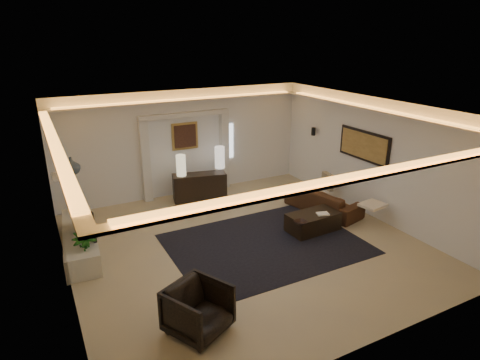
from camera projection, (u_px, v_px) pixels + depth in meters
name	position (u px, v px, depth m)	size (l,w,h in m)	color
floor	(245.00, 244.00, 8.81)	(7.00, 7.00, 0.00)	tan
ceiling	(245.00, 110.00, 7.84)	(7.00, 7.00, 0.00)	white
wall_back	(185.00, 143.00, 11.25)	(7.00, 7.00, 0.00)	white
wall_front	(370.00, 260.00, 5.41)	(7.00, 7.00, 0.00)	white
wall_left	(60.00, 214.00, 6.80)	(7.00, 7.00, 0.00)	white
wall_right	(373.00, 158.00, 9.85)	(7.00, 7.00, 0.00)	white
cove_soffit	(245.00, 124.00, 7.93)	(7.00, 7.00, 0.04)	silver
daylight_slit	(229.00, 141.00, 11.85)	(0.25, 0.03, 1.00)	white
area_rug	(265.00, 244.00, 8.82)	(4.00, 3.00, 0.01)	black
pilaster_left	(146.00, 162.00, 10.78)	(0.22, 0.20, 2.20)	silver
pilaster_right	(224.00, 151.00, 11.78)	(0.22, 0.20, 2.20)	silver
alcove_header	(185.00, 115.00, 10.90)	(2.52, 0.20, 0.12)	silver
painting_frame	(185.00, 136.00, 11.16)	(0.74, 0.04, 0.74)	tan
painting_canvas	(185.00, 136.00, 11.14)	(0.62, 0.02, 0.62)	#4C2D1E
art_panel_frame	(364.00, 146.00, 10.01)	(0.04, 1.64, 0.74)	black
art_panel_gold	(363.00, 146.00, 10.00)	(0.02, 1.50, 0.62)	tan
wall_sconce	(313.00, 131.00, 11.56)	(0.12, 0.12, 0.22)	black
wall_niche	(55.00, 177.00, 7.93)	(0.10, 0.55, 0.04)	silver
console	(200.00, 186.00, 11.03)	(1.42, 0.44, 0.71)	black
lamp_left	(181.00, 163.00, 10.68)	(0.25, 0.25, 0.56)	beige
lamp_right	(220.00, 156.00, 11.30)	(0.27, 0.27, 0.61)	silver
media_ledge	(80.00, 240.00, 8.52)	(0.63, 2.52, 0.47)	beige
tv	(78.00, 221.00, 8.15)	(0.14, 1.09, 0.63)	black
figurine	(72.00, 204.00, 9.25)	(0.12, 0.12, 0.34)	#3E2719
ginger_jar	(71.00, 166.00, 8.00)	(0.33, 0.33, 0.34)	#52616A
plant	(85.00, 251.00, 7.72)	(0.45, 0.45, 0.81)	#184E11
sofa	(323.00, 200.00, 10.39)	(0.77, 1.97, 0.58)	#332518
throw_blanket	(373.00, 205.00, 9.45)	(0.55, 0.45, 0.06)	white
throw_pillow	(328.00, 181.00, 10.97)	(0.13, 0.44, 0.44)	tan
coffee_table	(313.00, 222.00, 9.38)	(1.18, 0.64, 0.44)	black
bowl	(301.00, 223.00, 8.77)	(0.28, 0.28, 0.07)	black
magazine	(323.00, 214.00, 9.25)	(0.26, 0.19, 0.03)	white
armchair	(198.00, 310.00, 6.11)	(0.82, 0.85, 0.77)	#2D251C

